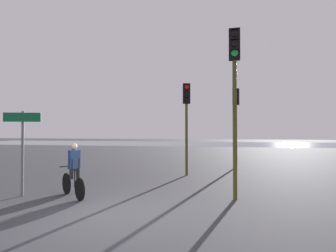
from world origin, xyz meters
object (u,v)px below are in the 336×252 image
object	(u,v)px
traffic_light_far_right	(236,112)
direction_sign_post	(22,140)
traffic_light_near_right	(235,82)
cyclist	(74,170)
traffic_light_center	(187,111)

from	to	relation	value
traffic_light_far_right	direction_sign_post	distance (m)	10.47
traffic_light_near_right	cyclist	world-z (taller)	traffic_light_near_right
traffic_light_center	cyclist	size ratio (longest dim) A/B	2.55
traffic_light_near_right	direction_sign_post	world-z (taller)	traffic_light_near_right
traffic_light_near_right	direction_sign_post	distance (m)	6.66
traffic_light_far_right	traffic_light_near_right	world-z (taller)	traffic_light_near_right
traffic_light_near_right	traffic_light_far_right	bearing A→B (deg)	-92.42
traffic_light_near_right	cyclist	distance (m)	5.42
traffic_light_center	cyclist	xyz separation A→B (m)	(-2.92, -4.51, -2.06)
traffic_light_center	traffic_light_far_right	distance (m)	3.92
traffic_light_near_right	cyclist	bearing A→B (deg)	9.65
cyclist	traffic_light_far_right	bearing A→B (deg)	4.29
traffic_light_near_right	traffic_light_center	bearing A→B (deg)	-62.74
traffic_light_center	traffic_light_near_right	world-z (taller)	traffic_light_near_right
traffic_light_center	traffic_light_far_right	bearing A→B (deg)	-140.37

